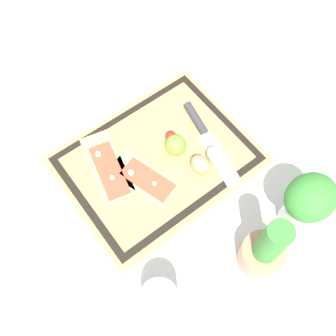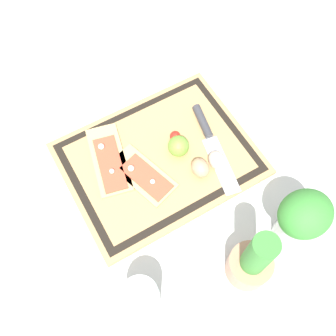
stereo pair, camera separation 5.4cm
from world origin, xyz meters
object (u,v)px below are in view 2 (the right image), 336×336
Objects in this scene: pizza_slice_near at (109,160)px; herb_pot at (252,262)px; sauce_jar at (141,298)px; herb_glass at (301,218)px; pizza_slice_far at (143,175)px; knife at (208,134)px; egg_pink at (217,160)px; lime at (178,146)px; cherry_tomato_red at (175,136)px; egg_brown at (200,168)px.

pizza_slice_near is 0.43m from herb_pot.
herb_glass is at bearing 174.24° from sauce_jar.
pizza_slice_far is (-0.06, 0.08, 0.00)m from pizza_slice_near.
herb_glass is (-0.02, 0.32, 0.09)m from knife.
knife is at bearing -85.65° from herb_glass.
lime reaches higher than egg_pink.
herb_glass is at bearing 106.60° from cherry_tomato_red.
cherry_tomato_red is (0.08, -0.03, 0.01)m from knife.
herb_pot reaches higher than pizza_slice_near.
egg_brown is at bearing 142.63° from pizza_slice_near.
knife is 0.11m from egg_brown.
lime reaches higher than egg_brown.
herb_glass is at bearing 110.22° from lime.
herb_pot reaches higher than herb_glass.
sauce_jar is (0.27, 0.31, 0.01)m from cherry_tomato_red.
cherry_tomato_red is at bearing -87.22° from egg_brown.
cherry_tomato_red is (0.01, -0.11, -0.01)m from egg_brown.
egg_brown is at bearing -67.41° from herb_glass.
sauce_jar reaches higher than cherry_tomato_red.
egg_brown is at bearing -143.84° from sauce_jar.
egg_pink is 0.27m from herb_pot.
egg_pink is 0.10m from lime.
herb_glass reaches higher than pizza_slice_near.
cherry_tomato_red is 0.38m from herb_glass.
herb_pot is 2.16× the size of sauce_jar.
cherry_tomato_red is 0.13× the size of herb_pot.
egg_pink is (-0.23, 0.14, 0.02)m from pizza_slice_near.
pizza_slice_far is 0.21m from knife.
pizza_slice_near is 0.27m from knife.
lime is (0.02, -0.08, 0.01)m from egg_brown.
sauce_jar is (0.24, -0.06, -0.03)m from herb_pot.
egg_brown and egg_pink have the same top height.
herb_glass reaches higher than knife.
pizza_slice_far is 3.60× the size of egg_brown.
knife is 1.42× the size of herb_glass.
lime is at bearing -93.15° from herb_pot.
lime is 0.34m from herb_glass.
egg_brown is 0.28× the size of herb_glass.
herb_pot is (0.04, 0.26, 0.04)m from egg_brown.
egg_pink reaches higher than pizza_slice_far.
pizza_slice_far is 0.39m from herb_glass.
pizza_slice_near is at bearing -55.70° from pizza_slice_far.
cherry_tomato_red reaches higher than pizza_slice_near.
lime is 0.25× the size of herb_pot.
lime is (0.06, -0.08, 0.01)m from egg_pink.
pizza_slice_far is at bearing -52.54° from herb_glass.
pizza_slice_far is 3.60× the size of egg_pink.
pizza_slice_near is 4.10× the size of egg_brown.
herb_pot is (0.11, 0.34, 0.05)m from knife.
sauce_jar is (0.15, 0.26, 0.02)m from pizza_slice_far.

